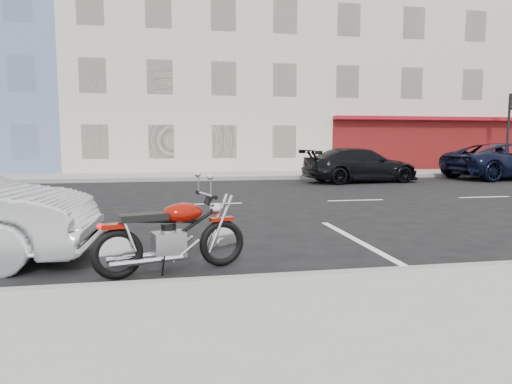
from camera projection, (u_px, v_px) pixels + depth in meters
ground at (286, 202)px, 12.31m from camera, size 120.00×120.00×0.00m
sidewalk_far at (126, 177)px, 19.91m from camera, size 80.00×3.40×0.15m
curb_far at (122, 180)px, 18.25m from camera, size 80.00×0.12×0.16m
bldg_cream at (188, 72)px, 27.24m from camera, size 12.00×12.00×11.50m
bldg_corner at (390, 69)px, 29.51m from camera, size 14.00×12.00×12.50m
traffic_light at (510, 122)px, 22.59m from camera, size 0.26×0.30×3.80m
fire_hydrant at (478, 163)px, 22.71m from camera, size 0.20×0.20×0.72m
motorcycle at (223, 233)px, 6.00m from camera, size 1.91×0.82×0.98m
suv_far at (508, 161)px, 19.74m from camera, size 5.81×3.21×1.54m
car_far at (360, 165)px, 18.14m from camera, size 4.85×2.38×1.36m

